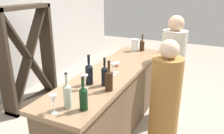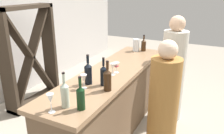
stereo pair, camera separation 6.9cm
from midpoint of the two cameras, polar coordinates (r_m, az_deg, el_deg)
ground_plane at (r=3.35m, az=0.62°, el=-16.14°), size 12.00×12.00×0.00m
bar_counter at (r=3.10m, az=0.65°, el=-9.02°), size 2.49×0.63×0.94m
wine_rack at (r=4.04m, az=-19.55°, el=2.47°), size 1.02×0.28×1.69m
wine_bottle_leftmost_clear_pale at (r=2.04m, az=-10.87°, el=-6.75°), size 0.07×0.07×0.33m
wine_bottle_second_left_dark_green at (r=1.98m, az=-6.93°, el=-7.56°), size 0.07×0.07×0.31m
wine_bottle_center_amber_brown at (r=2.32m, az=-0.29°, el=-3.14°), size 0.08×0.08×0.32m
wine_bottle_second_right_near_black at (r=2.48m, az=-5.23°, el=-1.51°), size 0.08×0.08×0.34m
wine_bottle_rightmost_near_black at (r=2.44m, az=-1.33°, el=-2.00°), size 0.07×0.07×0.32m
wine_bottle_far_right_amber_brown at (r=3.83m, az=8.51°, el=5.55°), size 0.08×0.08×0.27m
wine_glass_near_left at (r=2.81m, az=1.81°, el=0.34°), size 0.07×0.07×0.13m
wine_glass_near_center at (r=2.73m, az=0.91°, el=0.03°), size 0.07×0.07×0.15m
wine_glass_near_right at (r=1.98m, az=-14.32°, el=-7.90°), size 0.06×0.06×0.17m
wine_glass_far_left at (r=2.38m, az=-6.35°, el=-2.96°), size 0.07×0.07×0.16m
water_pitcher at (r=3.80m, az=6.63°, el=5.53°), size 0.11×0.11×0.21m
person_left_guest at (r=2.49m, az=13.42°, el=-11.52°), size 0.38×0.38×1.49m
person_center_guest at (r=3.50m, az=15.62°, el=-1.56°), size 0.39×0.39×1.59m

